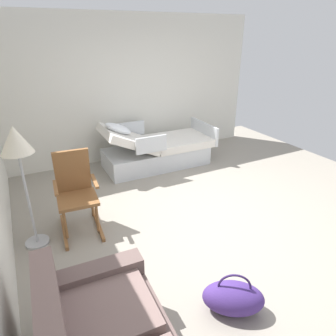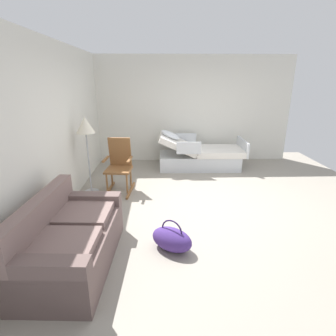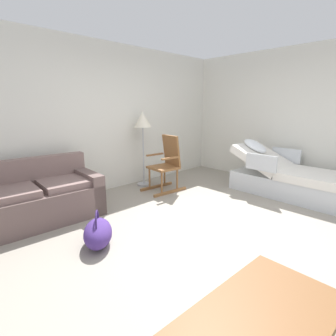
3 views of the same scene
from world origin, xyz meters
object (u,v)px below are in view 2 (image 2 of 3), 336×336
object	(u,v)px
hospital_bed	(199,156)
duffel_bag	(172,239)
couch	(71,241)
floor_lamp	(86,130)
rocking_chair	(119,166)

from	to	relation	value
hospital_bed	duffel_bag	distance (m)	3.47
duffel_bag	couch	bearing A→B (deg)	101.44
couch	hospital_bed	bearing A→B (deg)	-29.27
floor_lamp	duffel_bag	bearing A→B (deg)	-141.58
rocking_chair	duffel_bag	distance (m)	2.23
floor_lamp	duffel_bag	distance (m)	2.63
rocking_chair	duffel_bag	size ratio (longest dim) A/B	1.63
couch	duffel_bag	bearing A→B (deg)	-78.56
hospital_bed	rocking_chair	xyz separation A→B (m)	(-1.38, 1.77, 0.20)
floor_lamp	rocking_chair	bearing A→B (deg)	-78.50
couch	duffel_bag	distance (m)	1.23
hospital_bed	duffel_bag	xyz separation A→B (m)	(-3.37, 0.83, -0.15)
rocking_chair	floor_lamp	xyz separation A→B (m)	(-0.11, 0.55, 0.72)
hospital_bed	floor_lamp	distance (m)	2.91
couch	duffel_bag	xyz separation A→B (m)	(0.24, -1.20, -0.15)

